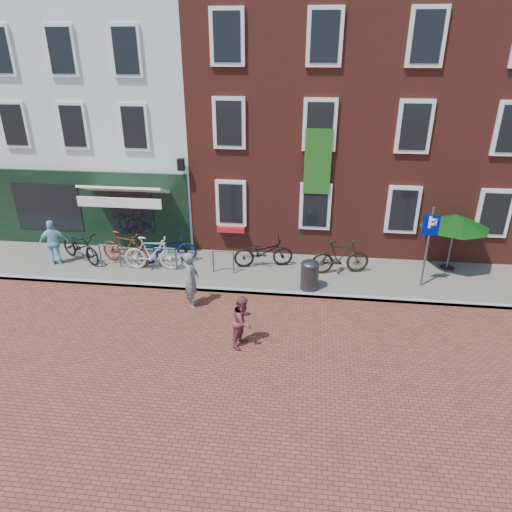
# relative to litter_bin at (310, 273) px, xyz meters

# --- Properties ---
(ground) EXTENTS (80.00, 80.00, 0.00)m
(ground) POSITION_rel_litter_bin_xyz_m (-3.41, -0.42, -0.64)
(ground) COLOR brown
(sidewalk) EXTENTS (24.00, 3.00, 0.10)m
(sidewalk) POSITION_rel_litter_bin_xyz_m (-2.41, 1.08, -0.59)
(sidewalk) COLOR slate
(sidewalk) RESTS_ON ground
(building_stucco) EXTENTS (8.00, 8.00, 9.00)m
(building_stucco) POSITION_rel_litter_bin_xyz_m (-8.41, 6.58, 3.86)
(building_stucco) COLOR silver
(building_stucco) RESTS_ON ground
(building_brick_mid) EXTENTS (6.00, 8.00, 10.00)m
(building_brick_mid) POSITION_rel_litter_bin_xyz_m (-1.41, 6.58, 4.36)
(building_brick_mid) COLOR maroon
(building_brick_mid) RESTS_ON ground
(building_brick_right) EXTENTS (6.00, 8.00, 10.00)m
(building_brick_right) POSITION_rel_litter_bin_xyz_m (4.59, 6.58, 4.36)
(building_brick_right) COLOR maroon
(building_brick_right) RESTS_ON ground
(litter_bin) EXTENTS (0.57, 0.57, 1.05)m
(litter_bin) POSITION_rel_litter_bin_xyz_m (0.00, 0.00, 0.00)
(litter_bin) COLOR #313133
(litter_bin) RESTS_ON sidewalk
(parking_sign) EXTENTS (0.50, 0.07, 2.67)m
(parking_sign) POSITION_rel_litter_bin_xyz_m (3.59, 0.63, 1.17)
(parking_sign) COLOR #4C4C4F
(parking_sign) RESTS_ON sidewalk
(parasol) EXTENTS (2.25, 2.25, 2.12)m
(parasol) POSITION_rel_litter_bin_xyz_m (4.71, 1.95, 1.33)
(parasol) COLOR #4C4C4F
(parasol) RESTS_ON sidewalk
(woman) EXTENTS (0.47, 0.67, 1.75)m
(woman) POSITION_rel_litter_bin_xyz_m (-3.47, -1.29, 0.23)
(woman) COLOR slate
(woman) RESTS_ON ground
(boy) EXTENTS (0.75, 0.84, 1.44)m
(boy) POSITION_rel_litter_bin_xyz_m (-1.67, -3.08, 0.08)
(boy) COLOR brown
(boy) RESTS_ON ground
(cafe_person) EXTENTS (1.03, 0.73, 1.63)m
(cafe_person) POSITION_rel_litter_bin_xyz_m (-8.90, 0.77, 0.27)
(cafe_person) COLOR #8ECDE6
(cafe_person) RESTS_ON sidewalk
(bicycle_0) EXTENTS (2.14, 1.64, 1.08)m
(bicycle_0) POSITION_rel_litter_bin_xyz_m (-8.15, 1.12, -0.00)
(bicycle_0) COLOR black
(bicycle_0) RESTS_ON sidewalk
(bicycle_1) EXTENTS (2.07, 1.12, 1.20)m
(bicycle_1) POSITION_rel_litter_bin_xyz_m (-6.45, 1.05, 0.06)
(bicycle_1) COLOR #562515
(bicycle_1) RESTS_ON sidewalk
(bicycle_2) EXTENTS (2.17, 1.25, 1.08)m
(bicycle_2) POSITION_rel_litter_bin_xyz_m (-5.03, 1.37, -0.00)
(bicycle_2) COLOR #07164E
(bicycle_2) RESTS_ON sidewalk
(bicycle_3) EXTENTS (2.02, 0.69, 1.20)m
(bicycle_3) POSITION_rel_litter_bin_xyz_m (-5.37, 0.77, 0.06)
(bicycle_3) COLOR #BCBBBE
(bicycle_3) RESTS_ON sidewalk
(bicycle_4) EXTENTS (2.16, 1.15, 1.08)m
(bicycle_4) POSITION_rel_litter_bin_xyz_m (-1.62, 1.45, -0.00)
(bicycle_4) COLOR black
(bicycle_4) RESTS_ON sidewalk
(bicycle_5) EXTENTS (2.06, 0.97, 1.20)m
(bicycle_5) POSITION_rel_litter_bin_xyz_m (1.00, 1.24, 0.06)
(bicycle_5) COLOR black
(bicycle_5) RESTS_ON sidewalk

